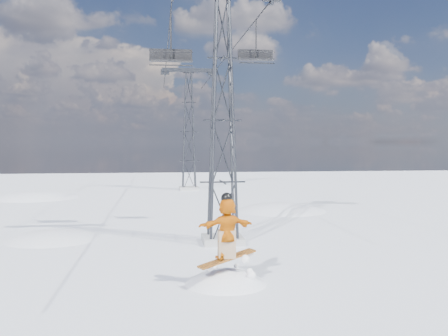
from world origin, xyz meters
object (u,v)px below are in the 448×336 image
(lift_tower_near, at_px, (223,121))
(lift_tower_far, at_px, (189,132))
(lift_chair_near, at_px, (171,56))
(snowboarder_jump, at_px, (226,333))

(lift_tower_near, bearing_deg, lift_tower_far, 90.00)
(lift_tower_near, relative_size, lift_chair_near, 4.36)
(lift_tower_far, bearing_deg, lift_tower_near, -90.00)
(lift_tower_far, height_order, lift_chair_near, lift_tower_far)
(lift_chair_near, bearing_deg, lift_tower_near, -52.07)
(lift_tower_near, bearing_deg, lift_chair_near, 127.93)
(snowboarder_jump, xyz_separation_m, lift_chair_near, (-1.48, 9.24, 10.36))
(lift_tower_far, distance_m, lift_chair_near, 22.53)
(lift_tower_near, height_order, lift_tower_far, same)
(lift_tower_far, distance_m, snowboarder_jump, 32.21)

